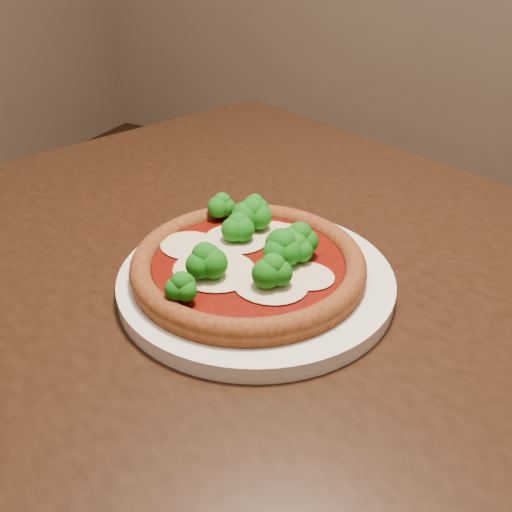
% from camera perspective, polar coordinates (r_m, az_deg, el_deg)
% --- Properties ---
extents(dining_table, '(1.33, 1.15, 0.75)m').
position_cam_1_polar(dining_table, '(0.71, 4.95, -9.10)').
color(dining_table, black).
rests_on(dining_table, floor).
extents(plate, '(0.30, 0.30, 0.02)m').
position_cam_1_polar(plate, '(0.62, -0.00, -2.45)').
color(plate, white).
rests_on(plate, dining_table).
extents(pizza, '(0.25, 0.25, 0.06)m').
position_cam_1_polar(pizza, '(0.61, -0.64, -0.16)').
color(pizza, brown).
rests_on(pizza, plate).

